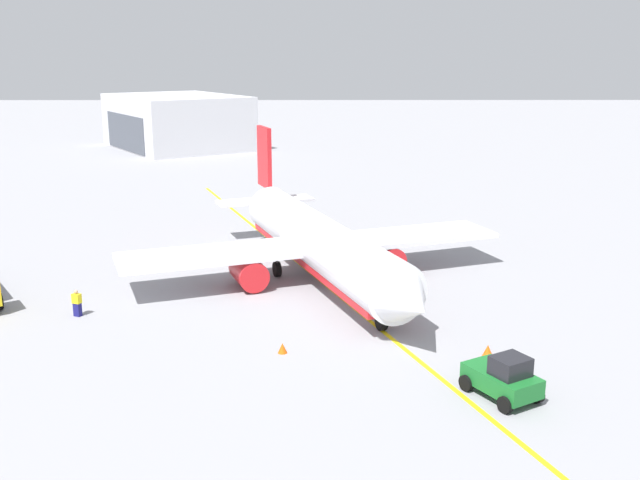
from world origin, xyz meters
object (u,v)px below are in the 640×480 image
(refueling_worker, at_px, (77,303))
(safety_cone_nose, at_px, (282,348))
(pushback_tug, at_px, (503,378))
(safety_cone_wingtip, at_px, (488,351))
(airplane, at_px, (318,243))

(refueling_worker, xyz_separation_m, safety_cone_nose, (5.76, 12.99, -0.54))
(pushback_tug, height_order, refueling_worker, pushback_tug)
(pushback_tug, xyz_separation_m, safety_cone_wingtip, (-4.76, 0.39, -0.68))
(pushback_tug, height_order, safety_cone_wingtip, pushback_tug)
(pushback_tug, relative_size, safety_cone_wingtip, 6.19)
(safety_cone_nose, bearing_deg, safety_cone_wingtip, 87.34)
(safety_cone_nose, xyz_separation_m, safety_cone_wingtip, (0.51, 11.08, 0.05))
(airplane, bearing_deg, safety_cone_nose, -8.16)
(pushback_tug, xyz_separation_m, safety_cone_nose, (-5.28, -10.69, -0.72))
(refueling_worker, distance_m, safety_cone_nose, 14.22)
(refueling_worker, bearing_deg, pushback_tug, 65.00)
(refueling_worker, bearing_deg, safety_cone_nose, 66.08)
(airplane, xyz_separation_m, pushback_tug, (18.68, 8.77, -1.66))
(safety_cone_nose, height_order, safety_cone_wingtip, safety_cone_wingtip)
(pushback_tug, bearing_deg, refueling_worker, -115.00)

